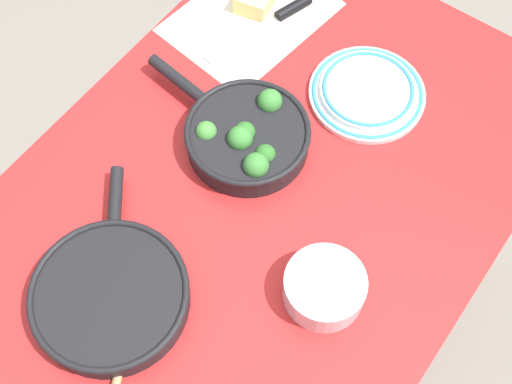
{
  "coord_description": "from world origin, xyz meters",
  "views": [
    {
      "loc": [
        -0.49,
        -0.36,
        1.88
      ],
      "look_at": [
        0.0,
        0.0,
        0.75
      ],
      "focal_mm": 50.0,
      "sensor_mm": 36.0,
      "label": 1
    }
  ],
  "objects_px": {
    "wooden_spoon": "(116,384)",
    "grater_knife": "(274,20)",
    "skillet_broccoli": "(246,135)",
    "skillet_eggs": "(110,295)",
    "dinner_plate_stack": "(367,92)",
    "prep_bowl_steel": "(324,288)"
  },
  "relations": [
    {
      "from": "skillet_broccoli",
      "to": "prep_bowl_steel",
      "type": "bearing_deg",
      "value": 156.86
    },
    {
      "from": "skillet_broccoli",
      "to": "grater_knife",
      "type": "bearing_deg",
      "value": -57.8
    },
    {
      "from": "grater_knife",
      "to": "dinner_plate_stack",
      "type": "height_order",
      "value": "dinner_plate_stack"
    },
    {
      "from": "prep_bowl_steel",
      "to": "skillet_broccoli",
      "type": "bearing_deg",
      "value": 60.04
    },
    {
      "from": "skillet_broccoli",
      "to": "dinner_plate_stack",
      "type": "bearing_deg",
      "value": -111.77
    },
    {
      "from": "wooden_spoon",
      "to": "dinner_plate_stack",
      "type": "bearing_deg",
      "value": -28.84
    },
    {
      "from": "dinner_plate_stack",
      "to": "grater_knife",
      "type": "bearing_deg",
      "value": 80.02
    },
    {
      "from": "wooden_spoon",
      "to": "dinner_plate_stack",
      "type": "relative_size",
      "value": 1.48
    },
    {
      "from": "skillet_eggs",
      "to": "grater_knife",
      "type": "bearing_deg",
      "value": -26.9
    },
    {
      "from": "prep_bowl_steel",
      "to": "dinner_plate_stack",
      "type": "bearing_deg",
      "value": 21.98
    },
    {
      "from": "dinner_plate_stack",
      "to": "skillet_eggs",
      "type": "bearing_deg",
      "value": 168.8
    },
    {
      "from": "skillet_broccoli",
      "to": "skillet_eggs",
      "type": "height_order",
      "value": "skillet_broccoli"
    },
    {
      "from": "skillet_broccoli",
      "to": "skillet_eggs",
      "type": "distance_m",
      "value": 0.39
    },
    {
      "from": "grater_knife",
      "to": "prep_bowl_steel",
      "type": "bearing_deg",
      "value": 60.59
    },
    {
      "from": "skillet_broccoli",
      "to": "prep_bowl_steel",
      "type": "height_order",
      "value": "skillet_broccoli"
    },
    {
      "from": "dinner_plate_stack",
      "to": "prep_bowl_steel",
      "type": "height_order",
      "value": "prep_bowl_steel"
    },
    {
      "from": "grater_knife",
      "to": "dinner_plate_stack",
      "type": "bearing_deg",
      "value": 97.22
    },
    {
      "from": "skillet_broccoli",
      "to": "skillet_eggs",
      "type": "bearing_deg",
      "value": 97.43
    },
    {
      "from": "skillet_eggs",
      "to": "grater_knife",
      "type": "relative_size",
      "value": 1.27
    },
    {
      "from": "skillet_eggs",
      "to": "prep_bowl_steel",
      "type": "bearing_deg",
      "value": -90.51
    },
    {
      "from": "wooden_spoon",
      "to": "grater_knife",
      "type": "distance_m",
      "value": 0.8
    },
    {
      "from": "dinner_plate_stack",
      "to": "wooden_spoon",
      "type": "bearing_deg",
      "value": 178.3
    }
  ]
}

